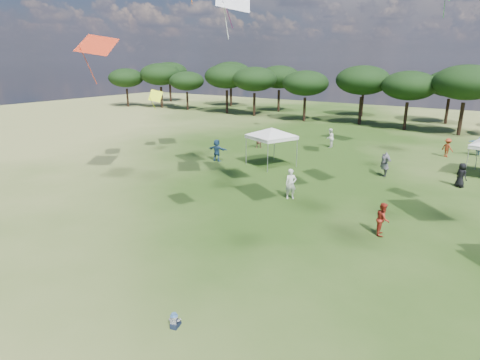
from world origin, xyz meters
name	(u,v)px	position (x,y,z in m)	size (l,w,h in m)	color
tree_line	(461,83)	(2.39, 47.41, 5.42)	(108.78, 17.63, 7.77)	black
tent_left	(272,129)	(-7.47, 21.02, 2.88)	(5.61, 5.61, 3.31)	gray
toddler	(175,321)	(-0.08, 1.91, 0.23)	(0.38, 0.41, 0.52)	#161F33
festival_crowd	(395,163)	(1.26, 23.83, 0.86)	(29.74, 22.72, 1.83)	silver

